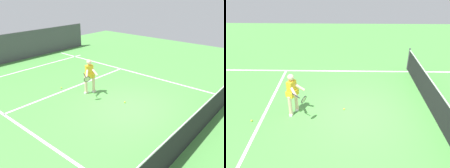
{
  "view_description": "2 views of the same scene",
  "coord_description": "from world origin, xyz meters",
  "views": [
    {
      "loc": [
        6.68,
        4.81,
        4.4
      ],
      "look_at": [
        0.26,
        -0.7,
        0.9
      ],
      "focal_mm": 37.56,
      "sensor_mm": 36.0,
      "label": 1
    },
    {
      "loc": [
        6.97,
        -0.47,
        5.01
      ],
      "look_at": [
        -0.27,
        -0.63,
        1.05
      ],
      "focal_mm": 37.66,
      "sensor_mm": 36.0,
      "label": 2
    }
  ],
  "objects": [
    {
      "name": "ground_plane",
      "position": [
        0.0,
        0.0,
        0.0
      ],
      "size": [
        25.5,
        25.5,
        0.0
      ],
      "primitive_type": "plane",
      "color": "#4C9342"
    },
    {
      "name": "service_line_marking",
      "position": [
        0.0,
        -3.27,
        0.0
      ],
      "size": [
        7.03,
        0.1,
        0.01
      ],
      "primitive_type": "cube",
      "color": "white",
      "rests_on": "ground"
    },
    {
      "name": "sideline_left_marking",
      "position": [
        -3.52,
        0.0,
        0.0
      ],
      "size": [
        0.1,
        17.62,
        0.01
      ],
      "primitive_type": "cube",
      "color": "white",
      "rests_on": "ground"
    },
    {
      "name": "court_net",
      "position": [
        0.0,
        2.77,
        0.52
      ],
      "size": [
        7.71,
        0.08,
        1.11
      ],
      "color": "#4C4C51",
      "rests_on": "ground"
    },
    {
      "name": "tennis_player",
      "position": [
        0.04,
        -2.19,
        0.85
      ],
      "size": [
        1.03,
        0.83,
        1.55
      ],
      "color": "beige",
      "rests_on": "ground"
    },
    {
      "name": "tennis_ball_near",
      "position": [
        -0.2,
        -0.4,
        0.03
      ],
      "size": [
        0.07,
        0.07,
        0.07
      ],
      "primitive_type": "sphere",
      "color": "#D1E533",
      "rests_on": "ground"
    },
    {
      "name": "tennis_ball_mid",
      "position": [
        0.57,
        -3.58,
        0.03
      ],
      "size": [
        0.07,
        0.07,
        0.07
      ],
      "primitive_type": "sphere",
      "color": "#D1E533",
      "rests_on": "ground"
    }
  ]
}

